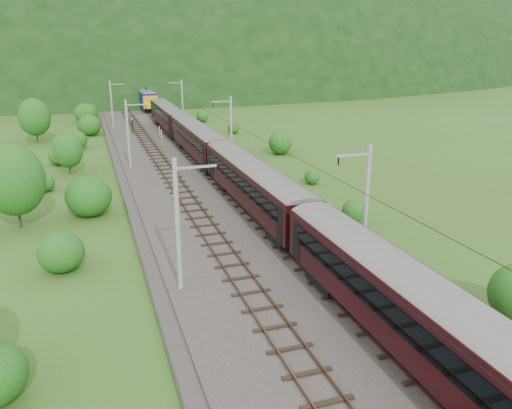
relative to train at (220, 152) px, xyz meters
name	(u,v)px	position (x,y,z in m)	size (l,w,h in m)	color
ground	(277,278)	(-2.40, -23.00, -3.51)	(600.00, 600.00, 0.00)	#35571B
railbed	(233,225)	(-2.40, -13.00, -3.36)	(14.00, 220.00, 0.30)	#38332D
track_left	(205,225)	(-4.80, -13.00, -3.14)	(2.40, 220.00, 0.27)	brown
track_right	(261,219)	(0.00, -13.00, -3.14)	(2.40, 220.00, 0.27)	brown
catenary_left	(129,133)	(-8.52, 9.00, 0.99)	(2.54, 192.28, 8.00)	gray
catenary_right	(231,128)	(3.72, 9.00, 0.99)	(2.54, 192.28, 8.00)	gray
overhead_wires	(232,141)	(-2.40, -13.00, 3.59)	(4.83, 198.00, 0.03)	black
mountain_main	(102,72)	(-2.40, 237.00, -3.51)	(504.00, 360.00, 244.00)	black
train	(220,152)	(0.00, 0.00, 0.00)	(2.96, 141.40, 5.15)	black
hazard_post_near	(162,135)	(-2.47, 25.43, -2.38)	(0.18, 0.18, 1.67)	red
hazard_post_far	(159,131)	(-2.06, 30.57, -2.50)	(0.15, 0.15, 1.42)	red
signal	(133,124)	(-5.90, 34.00, -1.75)	(0.28, 0.28, 2.49)	black
vegetation_left	(44,193)	(-16.90, -7.01, -0.93)	(13.01, 146.70, 6.92)	#184D14
vegetation_right	(363,201)	(9.18, -13.74, -2.23)	(6.94, 108.67, 3.02)	#184D14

